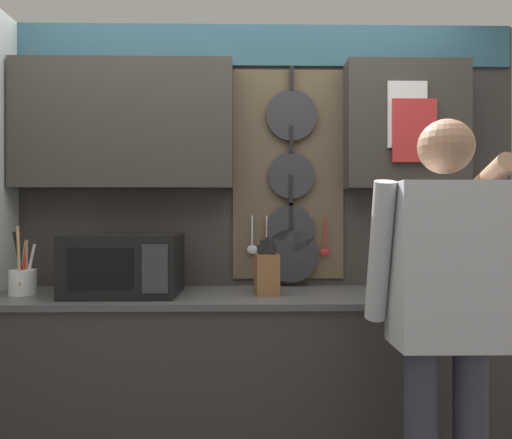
# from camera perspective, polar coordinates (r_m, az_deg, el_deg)

# --- Properties ---
(base_cabinet_counter) EXTENTS (2.46, 0.58, 0.89)m
(base_cabinet_counter) POSITION_cam_1_polar(r_m,az_deg,el_deg) (2.40, -1.89, -19.87)
(base_cabinet_counter) COLOR #38332D
(base_cabinet_counter) RESTS_ON ground_plane
(back_wall_unit) EXTENTS (3.03, 0.23, 2.34)m
(back_wall_unit) POSITION_cam_1_polar(r_m,az_deg,el_deg) (2.52, -2.30, 4.15)
(back_wall_unit) COLOR #38332D
(back_wall_unit) RESTS_ON ground_plane
(microwave) EXTENTS (0.53, 0.38, 0.29)m
(microwave) POSITION_cam_1_polar(r_m,az_deg,el_deg) (2.33, -16.09, -5.45)
(microwave) COLOR black
(microwave) RESTS_ON base_cabinet_counter
(knife_block) EXTENTS (0.12, 0.16, 0.28)m
(knife_block) POSITION_cam_1_polar(r_m,az_deg,el_deg) (2.25, 1.34, -6.71)
(knife_block) COLOR brown
(knife_block) RESTS_ON base_cabinet_counter
(utensil_crock) EXTENTS (0.13, 0.13, 0.34)m
(utensil_crock) POSITION_cam_1_polar(r_m,az_deg,el_deg) (2.51, -27.13, -6.71)
(utensil_crock) COLOR white
(utensil_crock) RESTS_ON base_cabinet_counter
(person) EXTENTS (0.54, 0.62, 1.62)m
(person) POSITION_cam_1_polar(r_m,az_deg,el_deg) (1.83, 22.49, -9.28)
(person) COLOR #383842
(person) RESTS_ON ground_plane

